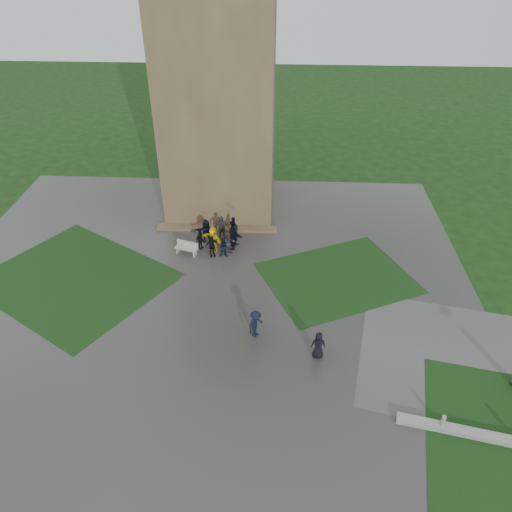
{
  "coord_description": "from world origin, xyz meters",
  "views": [
    {
      "loc": [
        4.49,
        -21.03,
        19.63
      ],
      "look_at": [
        3.16,
        5.53,
        1.2
      ],
      "focal_mm": 35.0,
      "sensor_mm": 36.0,
      "label": 1
    }
  ],
  "objects_px": {
    "pedestrian_mid": "(256,324)",
    "pedestrian_near": "(318,345)",
    "bench": "(187,248)",
    "tower": "(219,91)"
  },
  "relations": [
    {
      "from": "bench",
      "to": "pedestrian_near",
      "type": "height_order",
      "value": "pedestrian_near"
    },
    {
      "from": "pedestrian_near",
      "to": "tower",
      "type": "bearing_deg",
      "value": -68.37
    },
    {
      "from": "tower",
      "to": "pedestrian_mid",
      "type": "xyz_separation_m",
      "value": [
        3.44,
        -15.6,
        -8.11
      ]
    },
    {
      "from": "pedestrian_mid",
      "to": "pedestrian_near",
      "type": "bearing_deg",
      "value": -79.23
    },
    {
      "from": "tower",
      "to": "bench",
      "type": "height_order",
      "value": "tower"
    },
    {
      "from": "tower",
      "to": "pedestrian_near",
      "type": "xyz_separation_m",
      "value": [
        6.83,
        -17.0,
        -8.17
      ]
    },
    {
      "from": "bench",
      "to": "pedestrian_mid",
      "type": "relative_size",
      "value": 0.98
    },
    {
      "from": "bench",
      "to": "pedestrian_near",
      "type": "xyz_separation_m",
      "value": [
        8.55,
        -9.3,
        0.33
      ]
    },
    {
      "from": "pedestrian_mid",
      "to": "pedestrian_near",
      "type": "relative_size",
      "value": 1.07
    },
    {
      "from": "tower",
      "to": "bench",
      "type": "relative_size",
      "value": 10.65
    }
  ]
}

